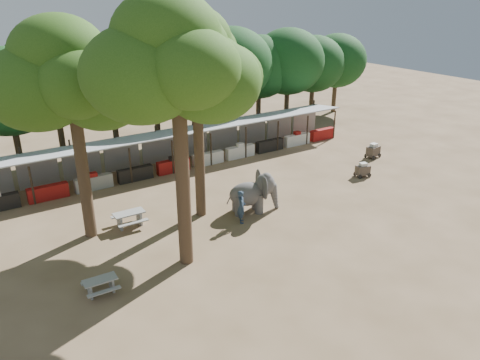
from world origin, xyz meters
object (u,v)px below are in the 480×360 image
picnic_table_near (100,284)px  picnic_table_far (129,217)px  yard_tree_left (66,77)px  yard_tree_center (172,63)px  elephant (254,193)px  yard_tree_back (192,62)px  cart_back (373,151)px  cart_front (363,170)px  handler (241,207)px

picnic_table_near → picnic_table_far: 6.05m
yard_tree_left → yard_tree_center: (3.00, -5.00, 1.01)m
elephant → picnic_table_near: size_ratio=2.17×
yard_tree_back → elephant: bearing=-27.6°
picnic_table_near → yard_tree_back: bearing=34.2°
elephant → picnic_table_near: 10.37m
cart_back → cart_front: bearing=-155.1°
elephant → cart_back: elephant is taller
yard_tree_center → picnic_table_far: size_ratio=7.22×
yard_tree_back → cart_front: bearing=-5.5°
picnic_table_near → elephant: bearing=18.5°
yard_tree_left → elephant: yard_tree_left is taller
yard_tree_left → cart_front: 19.88m
picnic_table_near → yard_tree_left: bearing=81.1°
cart_back → yard_tree_center: bearing=-172.4°
handler → yard_tree_center: bearing=138.3°
elephant → picnic_table_far: size_ratio=1.85×
yard_tree_back → cart_back: 17.73m
handler → picnic_table_far: size_ratio=1.13×
yard_tree_left → elephant: (8.87, -2.50, -7.05)m
handler → cart_back: 14.68m
picnic_table_near → cart_back: bearing=15.6°
yard_tree_center → cart_front: (15.19, 2.82, -8.72)m
yard_tree_left → cart_front: size_ratio=9.75×
yard_tree_back → cart_front: (12.19, -1.18, -8.05)m
handler → picnic_table_near: bearing=131.7°
yard_tree_left → cart_front: yard_tree_left is taller
yard_tree_left → handler: bearing=-23.6°
cart_front → cart_back: size_ratio=0.92×
cart_back → picnic_table_near: bearing=-173.9°
yard_tree_left → cart_back: 23.09m
handler → cart_back: bearing=-49.2°
handler → cart_back: size_ratio=1.52×
handler → yard_tree_left: bearing=93.8°
yard_tree_left → picnic_table_far: (2.19, -0.35, -7.66)m
yard_tree_back → cart_front: yard_tree_back is taller
yard_tree_center → yard_tree_back: (3.00, 4.00, -0.67)m
yard_tree_center → cart_front: 17.74m
yard_tree_back → picnic_table_near: 11.61m
elephant → picnic_table_near: elephant is taller
yard_tree_center → elephant: size_ratio=3.89×
yard_tree_back → handler: 8.08m
elephant → handler: size_ratio=1.65×
handler → yard_tree_back: bearing=61.0°
yard_tree_back → cart_back: bearing=4.0°
picnic_table_near → cart_front: cart_front is taller
yard_tree_left → cart_back: bearing=0.3°
yard_tree_left → picnic_table_near: 9.53m
picnic_table_far → cart_back: (19.59, 0.46, 0.01)m
elephant → cart_front: 9.35m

